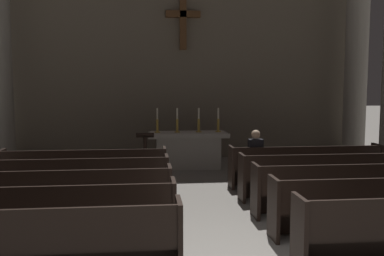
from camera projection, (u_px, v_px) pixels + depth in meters
name	position (u px, v px, depth m)	size (l,w,h in m)	color
pew_left_row_1	(31.00, 244.00, 4.97)	(3.52, 0.50, 0.95)	black
pew_left_row_2	(52.00, 216.00, 6.05)	(3.52, 0.50, 0.95)	black
pew_left_row_3	(66.00, 196.00, 7.12)	(3.52, 0.50, 0.95)	black
pew_left_row_4	(77.00, 181.00, 8.19)	(3.52, 0.50, 0.95)	black
pew_left_row_5	(85.00, 170.00, 9.27)	(3.52, 0.50, 0.95)	black
pew_right_row_2	(384.00, 205.00, 6.56)	(3.52, 0.50, 0.95)	black
pew_right_row_3	(350.00, 188.00, 7.64)	(3.52, 0.50, 0.95)	black
pew_right_row_4	(325.00, 176.00, 8.71)	(3.52, 0.50, 0.95)	black
pew_right_row_5	(306.00, 166.00, 9.78)	(3.52, 0.50, 0.95)	black
column_right_fourth	(357.00, 45.00, 12.89)	(1.01, 1.01, 7.20)	#9E998E
altar	(188.00, 149.00, 11.91)	(2.20, 0.90, 1.01)	#A8A399
candlestick_outer_left	(157.00, 125.00, 11.75)	(0.16, 0.16, 0.67)	#B79338
candlestick_inner_left	(177.00, 125.00, 11.81)	(0.16, 0.16, 0.67)	#B79338
candlestick_inner_right	(199.00, 124.00, 11.87)	(0.16, 0.16, 0.67)	#B79338
candlestick_outer_right	(218.00, 124.00, 11.93)	(0.16, 0.16, 0.67)	#B79338
apse_with_cross	(182.00, 36.00, 13.37)	(11.49, 0.45, 7.69)	#706656
lectern	(145.00, 157.00, 10.60)	(0.44, 0.36, 1.15)	black
lone_worshipper	(255.00, 157.00, 9.67)	(0.32, 0.43, 1.32)	#26262B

